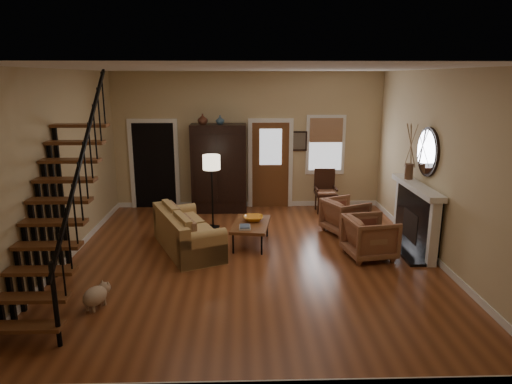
{
  "coord_description": "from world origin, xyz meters",
  "views": [
    {
      "loc": [
        -0.14,
        -7.57,
        3.16
      ],
      "look_at": [
        0.1,
        0.4,
        1.15
      ],
      "focal_mm": 32.0,
      "sensor_mm": 36.0,
      "label": 1
    }
  ],
  "objects_px": {
    "coffee_table": "(251,234)",
    "armchair_right": "(345,216)",
    "sofa": "(188,231)",
    "side_chair": "(326,191)",
    "armoire": "(219,168)",
    "armchair_left": "(370,237)",
    "floor_lamp": "(212,192)"
  },
  "relations": [
    {
      "from": "coffee_table",
      "to": "armchair_right",
      "type": "relative_size",
      "value": 1.44
    },
    {
      "from": "sofa",
      "to": "side_chair",
      "type": "bearing_deg",
      "value": 14.95
    },
    {
      "from": "armoire",
      "to": "armchair_right",
      "type": "height_order",
      "value": "armoire"
    },
    {
      "from": "armchair_left",
      "to": "floor_lamp",
      "type": "bearing_deg",
      "value": 50.1
    },
    {
      "from": "floor_lamp",
      "to": "armoire",
      "type": "bearing_deg",
      "value": 86.37
    },
    {
      "from": "floor_lamp",
      "to": "side_chair",
      "type": "height_order",
      "value": "floor_lamp"
    },
    {
      "from": "armoire",
      "to": "armchair_right",
      "type": "distance_m",
      "value": 3.26
    },
    {
      "from": "floor_lamp",
      "to": "side_chair",
      "type": "bearing_deg",
      "value": 23.67
    },
    {
      "from": "armoire",
      "to": "coffee_table",
      "type": "height_order",
      "value": "armoire"
    },
    {
      "from": "armchair_left",
      "to": "coffee_table",
      "type": "bearing_deg",
      "value": 62.19
    },
    {
      "from": "coffee_table",
      "to": "armchair_right",
      "type": "bearing_deg",
      "value": 18.39
    },
    {
      "from": "armoire",
      "to": "side_chair",
      "type": "distance_m",
      "value": 2.61
    },
    {
      "from": "armchair_left",
      "to": "floor_lamp",
      "type": "distance_m",
      "value": 3.42
    },
    {
      "from": "side_chair",
      "to": "sofa",
      "type": "bearing_deg",
      "value": -141.72
    },
    {
      "from": "sofa",
      "to": "armchair_left",
      "type": "bearing_deg",
      "value": -31.63
    },
    {
      "from": "coffee_table",
      "to": "sofa",
      "type": "bearing_deg",
      "value": -169.52
    },
    {
      "from": "sofa",
      "to": "side_chair",
      "type": "distance_m",
      "value": 3.86
    },
    {
      "from": "side_chair",
      "to": "coffee_table",
      "type": "bearing_deg",
      "value": -130.25
    },
    {
      "from": "coffee_table",
      "to": "armchair_left",
      "type": "height_order",
      "value": "armchair_left"
    },
    {
      "from": "armoire",
      "to": "armchair_left",
      "type": "height_order",
      "value": "armoire"
    },
    {
      "from": "armoire",
      "to": "sofa",
      "type": "xyz_separation_m",
      "value": [
        -0.48,
        -2.59,
        -0.69
      ]
    },
    {
      "from": "armchair_right",
      "to": "armchair_left",
      "type": "bearing_deg",
      "value": 162.04
    },
    {
      "from": "sofa",
      "to": "side_chair",
      "type": "xyz_separation_m",
      "value": [
        3.03,
        2.39,
        0.15
      ]
    },
    {
      "from": "armchair_right",
      "to": "side_chair",
      "type": "height_order",
      "value": "side_chair"
    },
    {
      "from": "sofa",
      "to": "armchair_left",
      "type": "distance_m",
      "value": 3.35
    },
    {
      "from": "sofa",
      "to": "floor_lamp",
      "type": "height_order",
      "value": "floor_lamp"
    },
    {
      "from": "side_chair",
      "to": "armoire",
      "type": "bearing_deg",
      "value": 175.52
    },
    {
      "from": "armoire",
      "to": "armchair_left",
      "type": "relative_size",
      "value": 2.52
    },
    {
      "from": "sofa",
      "to": "coffee_table",
      "type": "height_order",
      "value": "sofa"
    },
    {
      "from": "armchair_left",
      "to": "side_chair",
      "type": "distance_m",
      "value": 2.89
    },
    {
      "from": "coffee_table",
      "to": "armchair_left",
      "type": "xyz_separation_m",
      "value": [
        2.12,
        -0.7,
        0.16
      ]
    },
    {
      "from": "armchair_left",
      "to": "sofa",
      "type": "bearing_deg",
      "value": 72.24
    }
  ]
}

